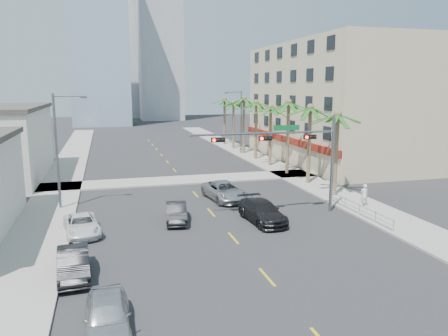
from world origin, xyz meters
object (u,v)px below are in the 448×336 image
object	(u,v)px
car_parked_near	(107,316)
pedestrian	(364,195)
traffic_signal_mast	(294,148)
car_parked_mid	(73,263)
car_lane_left	(176,213)
car_lane_center	(224,191)
car_lane_right	(262,212)
car_parked_far	(82,225)

from	to	relation	value
car_parked_near	pedestrian	distance (m)	23.91
traffic_signal_mast	car_parked_near	xyz separation A→B (m)	(-13.58, -13.12, -4.32)
car_parked_mid	car_lane_left	xyz separation A→B (m)	(6.47, 7.79, -0.05)
car_lane_center	car_parked_near	bearing A→B (deg)	-124.63
car_lane_left	car_parked_near	bearing A→B (deg)	-101.84
car_parked_near	car_parked_mid	bearing A→B (deg)	105.41
car_parked_mid	traffic_signal_mast	bearing A→B (deg)	21.47
car_parked_near	pedestrian	world-z (taller)	pedestrian
car_parked_near	traffic_signal_mast	bearing A→B (deg)	43.95
car_lane_center	car_lane_right	bearing A→B (deg)	-88.68
car_lane_left	car_parked_far	bearing A→B (deg)	-162.88
car_lane_left	pedestrian	world-z (taller)	pedestrian
pedestrian	car_lane_right	bearing A→B (deg)	12.56
car_parked_mid	car_parked_far	distance (m)	6.76
car_parked_far	car_lane_right	size ratio (longest dim) A/B	0.87
car_lane_right	pedestrian	world-z (taller)	pedestrian
car_parked_mid	car_parked_far	size ratio (longest dim) A/B	0.96
car_lane_left	car_lane_right	distance (m)	6.11
car_lane_right	car_parked_far	bearing A→B (deg)	172.56
car_lane_right	car_lane_left	bearing A→B (deg)	159.86
traffic_signal_mast	car_parked_far	world-z (taller)	traffic_signal_mast
car_parked_mid	car_lane_left	distance (m)	10.13
car_parked_near	car_lane_center	distance (m)	21.03
traffic_signal_mast	car_lane_center	world-z (taller)	traffic_signal_mast
car_lane_left	pedestrian	size ratio (longest dim) A/B	2.30
car_parked_near	car_lane_center	world-z (taller)	car_lane_center
car_parked_mid	car_parked_far	bearing A→B (deg)	84.85
car_lane_center	pedestrian	size ratio (longest dim) A/B	3.16
car_parked_far	car_lane_center	xyz separation A→B (m)	(11.30, 6.07, 0.15)
car_lane_left	car_lane_right	bearing A→B (deg)	-7.56
car_parked_far	car_lane_right	xyz separation A→B (m)	(12.26, -0.59, 0.13)
car_parked_mid	car_lane_center	size ratio (longest dim) A/B	0.78
traffic_signal_mast	car_lane_right	world-z (taller)	traffic_signal_mast
car_parked_near	car_parked_far	size ratio (longest dim) A/B	0.97
car_parked_mid	car_parked_far	world-z (taller)	car_parked_mid
traffic_signal_mast	car_lane_center	size ratio (longest dim) A/B	1.99
car_lane_center	pedestrian	bearing A→B (deg)	-34.55
car_parked_mid	car_lane_center	bearing A→B (deg)	44.02
car_parked_far	pedestrian	size ratio (longest dim) A/B	2.56
traffic_signal_mast	car_parked_mid	distance (m)	17.42
car_lane_left	car_lane_center	world-z (taller)	car_lane_center
traffic_signal_mast	pedestrian	distance (m)	7.45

